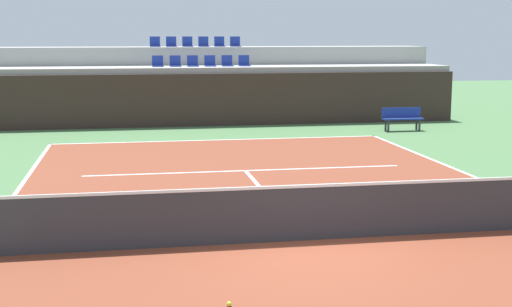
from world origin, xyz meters
The scene contains 13 objects.
ground_plane centered at (0.00, 0.00, 0.00)m, with size 80.00×80.00×0.00m, color #477042.
court_surface centered at (0.00, 0.00, 0.01)m, with size 11.00×24.00×0.01m, color brown.
baseline_far centered at (0.00, 11.95, 0.01)m, with size 11.00×0.10×0.00m, color white.
service_line_far centered at (0.00, 6.40, 0.01)m, with size 8.26×0.10×0.00m, color white.
centre_service_line centered at (0.00, 3.20, 0.01)m, with size 0.10×6.40×0.00m, color white.
back_wall centered at (0.00, 15.86, 1.01)m, with size 20.16×0.30×2.02m, color #33231E.
stands_tier_lower centered at (0.00, 17.21, 1.12)m, with size 20.16×2.40×2.24m, color #9E9E99.
stands_tier_upper centered at (0.00, 19.61, 1.49)m, with size 20.16×2.40×2.98m, color #9E9E99.
seating_row_lower centered at (0.00, 17.31, 2.36)m, with size 3.93×0.44×0.44m.
seating_row_upper centered at (0.00, 19.71, 3.11)m, with size 3.93×0.44×0.44m.
tennis_net centered at (0.00, 0.00, 0.51)m, with size 11.08×0.08×1.07m.
player_bench centered at (6.95, 13.18, 0.51)m, with size 1.50×0.40×0.85m.
tennis_ball_0 centered at (-1.72, -2.74, 0.04)m, with size 0.07×0.07×0.07m, color #CCE033.
Camera 1 is at (-2.91, -11.38, 3.47)m, focal length 49.79 mm.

